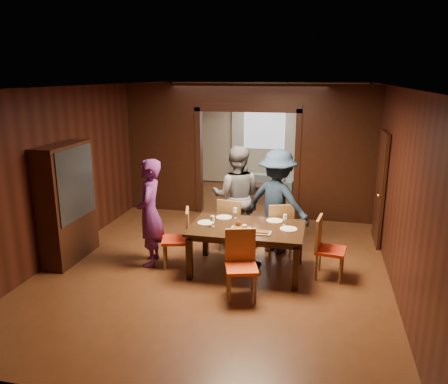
% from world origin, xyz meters
% --- Properties ---
extents(floor, '(9.00, 9.00, 0.00)m').
position_xyz_m(floor, '(0.00, 0.00, 0.00)').
color(floor, '#553017').
rests_on(floor, ground).
extents(ceiling, '(5.50, 9.00, 0.02)m').
position_xyz_m(ceiling, '(0.00, 0.00, 2.90)').
color(ceiling, silver).
rests_on(ceiling, room_walls).
extents(room_walls, '(5.52, 9.01, 2.90)m').
position_xyz_m(room_walls, '(0.00, 1.89, 1.51)').
color(room_walls, black).
rests_on(room_walls, floor).
extents(person_purple, '(0.56, 0.73, 1.79)m').
position_xyz_m(person_purple, '(-1.09, -1.39, 0.90)').
color(person_purple, '#54205F').
rests_on(person_purple, floor).
extents(person_grey, '(0.95, 0.77, 1.87)m').
position_xyz_m(person_grey, '(0.13, -0.24, 0.94)').
color(person_grey, '#55555C').
rests_on(person_grey, floor).
extents(person_navy, '(1.37, 1.11, 1.85)m').
position_xyz_m(person_navy, '(0.89, -0.39, 0.92)').
color(person_navy, '#17273B').
rests_on(person_navy, floor).
extents(sofa, '(1.79, 0.87, 0.50)m').
position_xyz_m(sofa, '(0.07, 3.85, 0.25)').
color(sofa, '#8EB3BA').
rests_on(sofa, floor).
extents(serving_bowl, '(0.32, 0.32, 0.08)m').
position_xyz_m(serving_bowl, '(0.59, -1.24, 0.80)').
color(serving_bowl, black).
rests_on(serving_bowl, dining_table).
extents(dining_table, '(1.79, 1.11, 0.76)m').
position_xyz_m(dining_table, '(0.52, -1.33, 0.38)').
color(dining_table, black).
rests_on(dining_table, floor).
extents(coffee_table, '(0.80, 0.50, 0.40)m').
position_xyz_m(coffee_table, '(0.06, 2.82, 0.20)').
color(coffee_table, black).
rests_on(coffee_table, floor).
extents(chair_left, '(0.54, 0.54, 0.97)m').
position_xyz_m(chair_left, '(-0.67, -1.37, 0.48)').
color(chair_left, red).
rests_on(chair_left, floor).
extents(chair_right, '(0.50, 0.50, 0.97)m').
position_xyz_m(chair_right, '(1.83, -1.26, 0.48)').
color(chair_right, red).
rests_on(chair_right, floor).
extents(chair_far_l, '(0.51, 0.51, 0.97)m').
position_xyz_m(chair_far_l, '(0.11, -0.45, 0.48)').
color(chair_far_l, orange).
rests_on(chair_far_l, floor).
extents(chair_far_r, '(0.56, 0.56, 0.97)m').
position_xyz_m(chair_far_r, '(0.93, -0.52, 0.48)').
color(chair_far_r, red).
rests_on(chair_far_r, floor).
extents(chair_near, '(0.55, 0.55, 0.97)m').
position_xyz_m(chair_near, '(0.59, -2.20, 0.48)').
color(chair_near, '#F24516').
rests_on(chair_near, floor).
extents(hutch, '(0.40, 1.20, 2.00)m').
position_xyz_m(hutch, '(-2.53, -1.50, 1.00)').
color(hutch, black).
rests_on(hutch, floor).
extents(door_right, '(0.06, 0.90, 2.10)m').
position_xyz_m(door_right, '(2.70, 0.50, 1.05)').
color(door_right, black).
rests_on(door_right, floor).
extents(window_far, '(1.20, 0.03, 1.30)m').
position_xyz_m(window_far, '(0.00, 4.44, 1.70)').
color(window_far, silver).
rests_on(window_far, back_wall).
extents(curtain_left, '(0.35, 0.06, 2.40)m').
position_xyz_m(curtain_left, '(-0.75, 4.40, 1.25)').
color(curtain_left, white).
rests_on(curtain_left, back_wall).
extents(curtain_right, '(0.35, 0.06, 2.40)m').
position_xyz_m(curtain_right, '(0.75, 4.40, 1.25)').
color(curtain_right, white).
rests_on(curtain_right, back_wall).
extents(plate_left, '(0.27, 0.27, 0.01)m').
position_xyz_m(plate_left, '(-0.17, -1.30, 0.77)').
color(plate_left, silver).
rests_on(plate_left, dining_table).
extents(plate_far_l, '(0.27, 0.27, 0.01)m').
position_xyz_m(plate_far_l, '(0.06, -0.96, 0.77)').
color(plate_far_l, silver).
rests_on(plate_far_l, dining_table).
extents(plate_far_r, '(0.27, 0.27, 0.01)m').
position_xyz_m(plate_far_r, '(0.91, -0.95, 0.77)').
color(plate_far_r, white).
rests_on(plate_far_r, dining_table).
extents(plate_right, '(0.27, 0.27, 0.01)m').
position_xyz_m(plate_right, '(1.17, -1.30, 0.77)').
color(plate_right, silver).
rests_on(plate_right, dining_table).
extents(plate_near, '(0.27, 0.27, 0.01)m').
position_xyz_m(plate_near, '(0.53, -1.63, 0.77)').
color(plate_near, white).
rests_on(plate_near, dining_table).
extents(platter_a, '(0.30, 0.20, 0.04)m').
position_xyz_m(platter_a, '(0.44, -1.45, 0.78)').
color(platter_a, gray).
rests_on(platter_a, dining_table).
extents(platter_b, '(0.30, 0.20, 0.04)m').
position_xyz_m(platter_b, '(0.78, -1.57, 0.78)').
color(platter_b, gray).
rests_on(platter_b, dining_table).
extents(wineglass_left, '(0.08, 0.08, 0.18)m').
position_xyz_m(wineglass_left, '(-0.02, -1.44, 0.85)').
color(wineglass_left, white).
rests_on(wineglass_left, dining_table).
extents(wineglass_far, '(0.08, 0.08, 0.18)m').
position_xyz_m(wineglass_far, '(0.25, -0.95, 0.85)').
color(wineglass_far, white).
rests_on(wineglass_far, dining_table).
extents(wineglass_right, '(0.08, 0.08, 0.18)m').
position_xyz_m(wineglass_right, '(1.09, -1.12, 0.85)').
color(wineglass_right, silver).
rests_on(wineglass_right, dining_table).
extents(tumbler, '(0.07, 0.07, 0.14)m').
position_xyz_m(tumbler, '(0.53, -1.65, 0.83)').
color(tumbler, silver).
rests_on(tumbler, dining_table).
extents(condiment_jar, '(0.08, 0.08, 0.11)m').
position_xyz_m(condiment_jar, '(0.39, -1.40, 0.82)').
color(condiment_jar, '#4D2C12').
rests_on(condiment_jar, dining_table).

